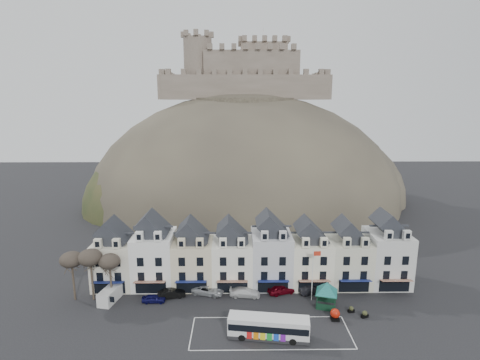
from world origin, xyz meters
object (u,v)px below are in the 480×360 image
Objects in this scene: white_van at (110,295)px; car_maroon at (281,289)px; red_buoy at (335,314)px; car_white at (245,292)px; car_silver at (208,290)px; car_navy at (154,298)px; car_black at (172,293)px; flagpole at (313,272)px; car_charcoal at (312,289)px; bus at (269,326)px; bus_shelter at (327,288)px.

white_van is 1.09× the size of car_maroon.
red_buoy is 0.34× the size of car_white.
car_silver is (-19.31, 7.79, -0.14)m from red_buoy.
car_black is (2.63, 1.36, 0.10)m from car_navy.
flagpole is (-2.23, 5.68, 4.06)m from red_buoy.
red_buoy reaches higher than car_black.
car_maroon is (-7.00, 7.79, -0.11)m from red_buoy.
red_buoy is at bearing -68.55° from flagpole.
car_maroon is at bearing 73.33° from car_charcoal.
car_navy is 0.84× the size of car_charcoal.
car_navy is 26.12m from car_charcoal.
bus is 2.24× the size of white_van.
bus_shelter is at bearing -93.67° from car_navy.
flagpole is at bearing -106.53° from car_black.
car_maroon is 1.03× the size of car_charcoal.
white_van is 7.12m from car_navy.
bus_shelter is 13.33m from car_white.
white_van is at bearing 76.32° from car_maroon.
car_black is at bearing 17.02° from white_van.
car_white is 11.35m from car_charcoal.
car_charcoal is at bearing 15.15° from white_van.
red_buoy is 0.35× the size of white_van.
flagpole is at bearing 151.70° from car_charcoal.
bus_shelter is 27.53m from car_navy.
car_maroon is at bearing -83.43° from car_navy.
bus_shelter is at bearing -178.42° from car_charcoal.
bus_shelter is 1.18× the size of car_silver.
car_black reaches higher than car_charcoal.
bus_shelter reaches higher than car_charcoal.
bus is at bearing -160.17° from car_white.
car_white is at bearing -177.83° from bus_shelter.
flagpole is 6.67m from car_maroon.
car_white is 1.11× the size of car_maroon.
red_buoy reaches higher than car_white.
car_maroon reaches higher than car_white.
car_white is at bearing 79.86° from car_maroon.
car_navy is 0.74× the size of car_white.
white_van reaches higher than car_charcoal.
bus_shelter is 0.72× the size of flagpole.
car_charcoal is (33.09, 2.06, -0.34)m from white_van.
bus is at bearing -118.38° from car_navy.
car_white is at bearing 152.09° from red_buoy.
car_black is at bearing 76.12° from car_charcoal.
car_silver is (8.49, 2.50, 0.11)m from car_navy.
car_silver reaches higher than car_white.
car_maroon is (-6.56, 4.12, -2.43)m from bus_shelter.
bus_shelter is (9.76, 7.78, 1.50)m from bus.
red_buoy is 35.36m from white_van.
car_maroon reaches higher than car_black.
white_van is at bearing 86.20° from car_navy.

